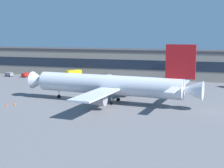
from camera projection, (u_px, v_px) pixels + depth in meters
name	position (u px, v px, depth m)	size (l,w,h in m)	color
ground_plane	(66.00, 98.00, 109.49)	(600.00, 600.00, 0.00)	slate
terminal_building	(116.00, 63.00, 161.70)	(159.55, 14.79, 12.97)	gray
airliner	(111.00, 85.00, 102.06)	(54.86, 46.64, 17.69)	silver
catering_truck	(73.00, 74.00, 151.13)	(5.91, 7.52, 4.15)	yellow
follow_me_car	(26.00, 75.00, 159.85)	(2.18, 4.48, 1.85)	red
baggage_tug	(9.00, 74.00, 161.83)	(3.96, 2.78, 1.85)	gray
crew_van	(109.00, 78.00, 146.48)	(3.47, 5.59, 2.55)	white
stair_truck	(180.00, 78.00, 141.23)	(5.31, 6.33, 3.55)	#2651A5
pushback_tractor	(160.00, 82.00, 138.06)	(5.46, 4.68, 1.75)	white
traffic_cone_0	(15.00, 104.00, 99.66)	(0.59, 0.59, 0.74)	#F2590C
traffic_cone_1	(6.00, 105.00, 98.24)	(0.49, 0.49, 0.61)	#F2590C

